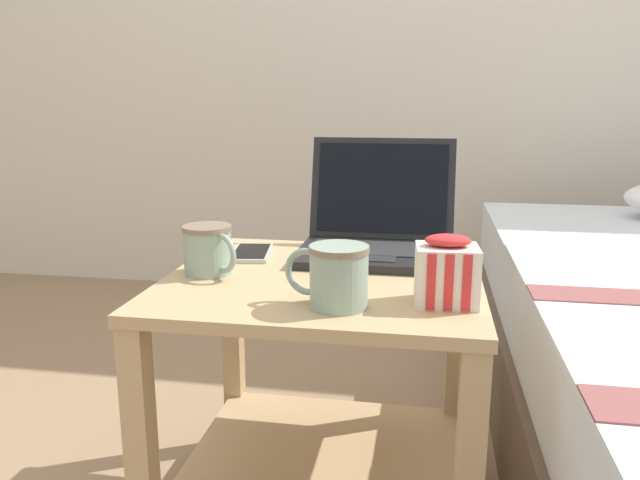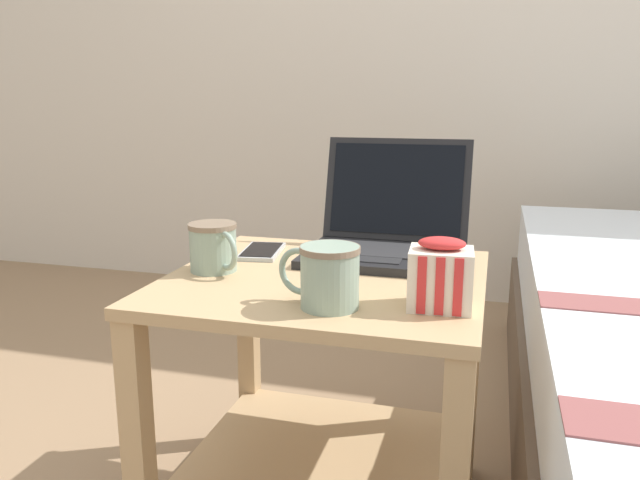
{
  "view_description": "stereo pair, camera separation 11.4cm",
  "coord_description": "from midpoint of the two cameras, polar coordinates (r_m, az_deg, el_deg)",
  "views": [
    {
      "loc": [
        0.19,
        -1.14,
        0.88
      ],
      "look_at": [
        0.0,
        -0.04,
        0.62
      ],
      "focal_mm": 35.0,
      "sensor_mm": 36.0,
      "label": 1
    },
    {
      "loc": [
        0.3,
        -1.12,
        0.88
      ],
      "look_at": [
        0.0,
        -0.04,
        0.62
      ],
      "focal_mm": 35.0,
      "sensor_mm": 36.0,
      "label": 2
    }
  ],
  "objects": [
    {
      "name": "mug_front_left",
      "position": [
        1.01,
        -1.67,
        -3.1
      ],
      "size": [
        0.14,
        0.1,
        0.1
      ],
      "color": "#8CA593",
      "rests_on": "bedside_table"
    },
    {
      "name": "bedside_table",
      "position": [
        1.27,
        -2.29,
        -11.66
      ],
      "size": [
        0.6,
        0.57,
        0.54
      ],
      "color": "tan",
      "rests_on": "ground_plane"
    },
    {
      "name": "cell_phone",
      "position": [
        1.37,
        -8.67,
        -1.21
      ],
      "size": [
        0.1,
        0.16,
        0.01
      ],
      "color": "#B7BABC",
      "rests_on": "bedside_table"
    },
    {
      "name": "laptop",
      "position": [
        1.36,
        2.91,
        0.74
      ],
      "size": [
        0.33,
        0.31,
        0.24
      ],
      "color": "black",
      "rests_on": "bedside_table"
    },
    {
      "name": "snack_bag",
      "position": [
        1.04,
        8.44,
        -2.99
      ],
      "size": [
        0.11,
        0.09,
        0.12
      ],
      "color": "silver",
      "rests_on": "bedside_table"
    },
    {
      "name": "back_wall",
      "position": [
        2.79,
        5.03,
        20.57
      ],
      "size": [
        8.0,
        0.05,
        2.5
      ],
      "color": "beige",
      "rests_on": "ground_plane"
    },
    {
      "name": "mug_front_right",
      "position": [
        1.23,
        -12.8,
        -0.69
      ],
      "size": [
        0.12,
        0.1,
        0.1
      ],
      "color": "#8CA593",
      "rests_on": "bedside_table"
    }
  ]
}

